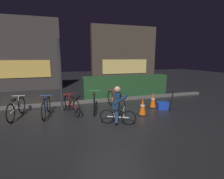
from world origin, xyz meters
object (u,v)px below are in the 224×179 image
at_px(parked_bike_leftmost, 16,108).
at_px(parked_bike_left_mid, 46,107).
at_px(street_post, 61,77).
at_px(traffic_cone_near, 143,107).
at_px(traffic_cone_far, 153,100).
at_px(parked_bike_center_left, 72,105).
at_px(blue_crate, 162,106).
at_px(parked_bike_right_mid, 115,100).
at_px(parked_bike_center_right, 94,102).
at_px(closed_umbrella, 171,101).
at_px(cyclist, 117,105).

xyz_separation_m(parked_bike_leftmost, parked_bike_left_mid, (1.00, -0.12, -0.01)).
xyz_separation_m(street_post, traffic_cone_near, (2.86, -1.30, -1.09)).
bearing_deg(traffic_cone_far, parked_bike_center_left, 175.32).
bearing_deg(blue_crate, street_post, 167.30).
distance_m(parked_bike_right_mid, traffic_cone_near, 1.29).
bearing_deg(parked_bike_right_mid, blue_crate, -116.72).
height_order(parked_bike_leftmost, parked_bike_right_mid, parked_bike_right_mid).
xyz_separation_m(parked_bike_center_left, blue_crate, (3.65, -0.59, -0.18)).
bearing_deg(traffic_cone_far, parked_bike_left_mid, 176.60).
relative_size(parked_bike_right_mid, traffic_cone_near, 2.61).
distance_m(parked_bike_center_right, blue_crate, 2.83).
bearing_deg(parked_bike_left_mid, parked_bike_center_left, -82.20).
bearing_deg(traffic_cone_near, closed_umbrella, 6.24).
bearing_deg(parked_bike_right_mid, traffic_cone_near, -153.24).
height_order(blue_crate, cyclist, cyclist).
bearing_deg(traffic_cone_far, parked_bike_right_mid, 167.29).
height_order(parked_bike_leftmost, parked_bike_left_mid, parked_bike_leftmost).
bearing_deg(traffic_cone_far, cyclist, -148.87).
xyz_separation_m(parked_bike_center_right, traffic_cone_near, (1.63, -1.00, -0.05)).
bearing_deg(parked_bike_center_right, traffic_cone_far, -84.30).
xyz_separation_m(parked_bike_left_mid, parked_bike_right_mid, (2.72, 0.10, 0.02)).
xyz_separation_m(traffic_cone_near, blue_crate, (1.13, 0.40, -0.16)).
height_order(parked_bike_leftmost, cyclist, cyclist).
distance_m(traffic_cone_far, closed_umbrella, 0.76).
relative_size(parked_bike_leftmost, closed_umbrella, 1.91).
bearing_deg(cyclist, parked_bike_right_mid, 100.66).
xyz_separation_m(parked_bike_left_mid, blue_crate, (4.56, -0.57, -0.18)).
height_order(traffic_cone_far, cyclist, cyclist).
relative_size(parked_bike_leftmost, blue_crate, 3.68).
distance_m(parked_bike_leftmost, blue_crate, 5.61).
height_order(parked_bike_leftmost, closed_umbrella, closed_umbrella).
distance_m(parked_bike_center_right, traffic_cone_near, 1.91).
xyz_separation_m(parked_bike_center_left, traffic_cone_far, (3.38, -0.28, -0.01)).
xyz_separation_m(parked_bike_center_right, cyclist, (0.44, -1.53, 0.27)).
xyz_separation_m(parked_bike_right_mid, blue_crate, (1.84, -0.67, -0.20)).
bearing_deg(street_post, parked_bike_left_mid, -150.12).
relative_size(parked_bike_center_left, parked_bike_right_mid, 0.90).
relative_size(parked_bike_center_left, blue_crate, 3.43).
height_order(street_post, parked_bike_left_mid, street_post).
bearing_deg(parked_bike_left_mid, traffic_cone_far, -86.92).
relative_size(traffic_cone_near, traffic_cone_far, 0.96).
distance_m(parked_bike_left_mid, parked_bike_center_left, 0.92).
height_order(parked_bike_leftmost, traffic_cone_far, parked_bike_leftmost).
height_order(parked_bike_center_right, traffic_cone_near, parked_bike_center_right).
bearing_deg(street_post, parked_bike_leftmost, -172.54).
bearing_deg(closed_umbrella, parked_bike_right_mid, 119.43).
bearing_deg(blue_crate, parked_bike_right_mid, 159.92).
bearing_deg(traffic_cone_near, parked_bike_left_mid, 164.17).
distance_m(parked_bike_center_left, traffic_cone_far, 3.39).
bearing_deg(blue_crate, parked_bike_leftmost, 172.88).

